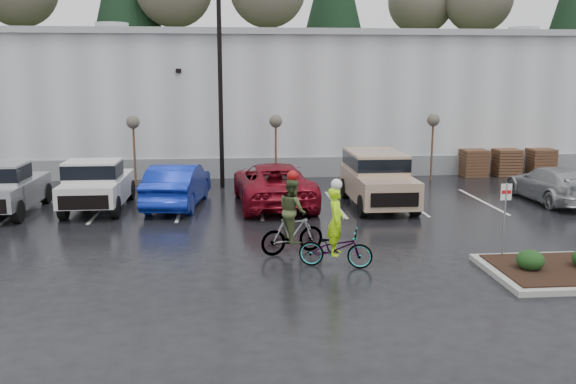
{
  "coord_description": "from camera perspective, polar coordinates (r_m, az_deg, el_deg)",
  "views": [
    {
      "loc": [
        -3.49,
        -15.24,
        5.08
      ],
      "look_at": [
        -1.74,
        4.04,
        1.3
      ],
      "focal_mm": 38.0,
      "sensor_mm": 36.0,
      "label": 1
    }
  ],
  "objects": [
    {
      "name": "sapling_west",
      "position": [
        28.7,
        -14.29,
        6.01
      ],
      "size": [
        0.6,
        0.6,
        3.2
      ],
      "color": "#44281B",
      "rests_on": "ground"
    },
    {
      "name": "lamppost",
      "position": [
        27.25,
        -6.4,
        12.25
      ],
      "size": [
        0.5,
        1.0,
        9.22
      ],
      "color": "black",
      "rests_on": "ground"
    },
    {
      "name": "pickup_silver",
      "position": [
        24.83,
        -24.76,
        0.52
      ],
      "size": [
        2.1,
        5.2,
        1.96
      ],
      "primitive_type": null,
      "color": "#ABADB3",
      "rests_on": "ground"
    },
    {
      "name": "suv_tan",
      "position": [
        23.86,
        8.42,
        1.15
      ],
      "size": [
        2.2,
        5.1,
        2.06
      ],
      "primitive_type": null,
      "color": "tan",
      "rests_on": "ground"
    },
    {
      "name": "shrub_a",
      "position": [
        16.76,
        21.74,
        -5.94
      ],
      "size": [
        0.7,
        0.7,
        0.52
      ],
      "primitive_type": "ellipsoid",
      "color": "black",
      "rests_on": "curb_island"
    },
    {
      "name": "warehouse",
      "position": [
        37.43,
        0.17,
        8.86
      ],
      "size": [
        60.5,
        15.5,
        7.2
      ],
      "color": "#AEB0B3",
      "rests_on": "ground"
    },
    {
      "name": "cyclist_hivis",
      "position": [
        16.23,
        4.48,
        -4.51
      ],
      "size": [
        2.08,
        1.2,
        2.39
      ],
      "rotation": [
        0.0,
        0.0,
        1.29
      ],
      "color": "#3F3F44",
      "rests_on": "ground"
    },
    {
      "name": "wooded_ridge",
      "position": [
        60.38,
        -1.9,
        9.07
      ],
      "size": [
        80.0,
        25.0,
        6.0
      ],
      "primitive_type": "cube",
      "color": "#283B18",
      "rests_on": "ground"
    },
    {
      "name": "sapling_east",
      "position": [
        29.89,
        13.43,
        6.23
      ],
      "size": [
        0.6,
        0.6,
        3.2
      ],
      "color": "#44281B",
      "rests_on": "ground"
    },
    {
      "name": "pickup_white",
      "position": [
        24.33,
        -17.26,
        0.84
      ],
      "size": [
        2.1,
        5.2,
        1.96
      ],
      "primitive_type": null,
      "color": "silver",
      "rests_on": "ground"
    },
    {
      "name": "pallet_stack_c",
      "position": [
        33.39,
        22.54,
        2.62
      ],
      "size": [
        1.2,
        1.2,
        1.35
      ],
      "primitive_type": "cube",
      "color": "#44281B",
      "rests_on": "ground"
    },
    {
      "name": "car_far_silver",
      "position": [
        26.59,
        23.52,
        0.67
      ],
      "size": [
        2.15,
        4.99,
        1.43
      ],
      "primitive_type": "imported",
      "rotation": [
        0.0,
        0.0,
        3.17
      ],
      "color": "#9EA2A5",
      "rests_on": "ground"
    },
    {
      "name": "ground",
      "position": [
        16.44,
        7.39,
        -7.05
      ],
      "size": [
        120.0,
        120.0,
        0.0
      ],
      "primitive_type": "plane",
      "color": "black",
      "rests_on": "ground"
    },
    {
      "name": "pallet_stack_b",
      "position": [
        32.59,
        19.73,
        2.63
      ],
      "size": [
        1.2,
        1.2,
        1.35
      ],
      "primitive_type": "cube",
      "color": "#44281B",
      "rests_on": "ground"
    },
    {
      "name": "car_red",
      "position": [
        23.81,
        -1.39,
        0.77
      ],
      "size": [
        3.18,
        6.18,
        1.67
      ],
      "primitive_type": "imported",
      "rotation": [
        0.0,
        0.0,
        3.21
      ],
      "color": "maroon",
      "rests_on": "ground"
    },
    {
      "name": "car_blue",
      "position": [
        23.96,
        -10.29,
        0.67
      ],
      "size": [
        2.38,
        5.26,
        1.68
      ],
      "primitive_type": "imported",
      "rotation": [
        0.0,
        0.0,
        3.02
      ],
      "color": "#0D2198",
      "rests_on": "ground"
    },
    {
      "name": "fire_lane_sign",
      "position": [
        17.47,
        19.63,
        -1.75
      ],
      "size": [
        0.3,
        0.05,
        2.2
      ],
      "color": "gray",
      "rests_on": "ground"
    },
    {
      "name": "sapling_mid",
      "position": [
        28.41,
        -1.16,
        6.3
      ],
      "size": [
        0.6,
        0.6,
        3.2
      ],
      "color": "#44281B",
      "rests_on": "ground"
    },
    {
      "name": "cyclist_olive",
      "position": [
        17.34,
        0.42,
        -3.0
      ],
      "size": [
        1.93,
        1.11,
        2.41
      ],
      "rotation": [
        0.0,
        0.0,
        1.9
      ],
      "color": "#3F3F44",
      "rests_on": "ground"
    },
    {
      "name": "pallet_stack_a",
      "position": [
        31.91,
        16.96,
        2.63
      ],
      "size": [
        1.2,
        1.2,
        1.35
      ],
      "primitive_type": "cube",
      "color": "#44281B",
      "rests_on": "ground"
    }
  ]
}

